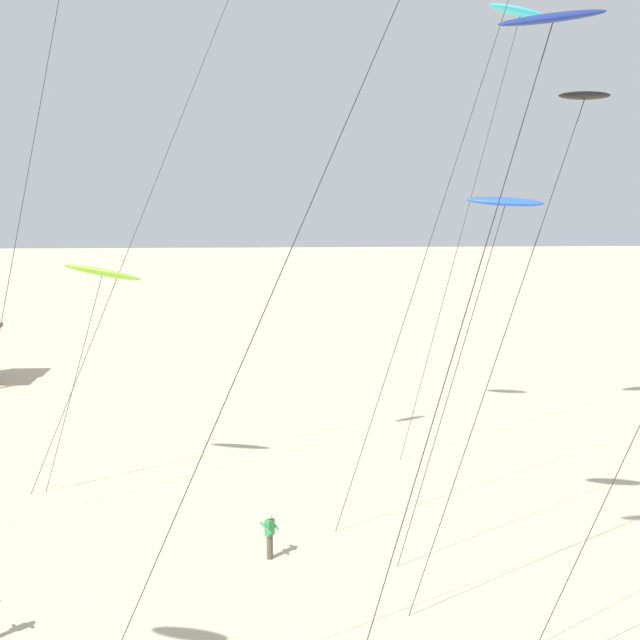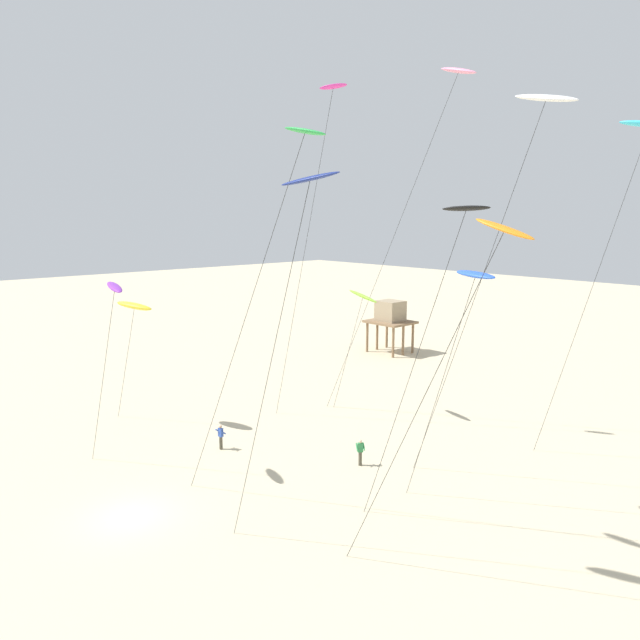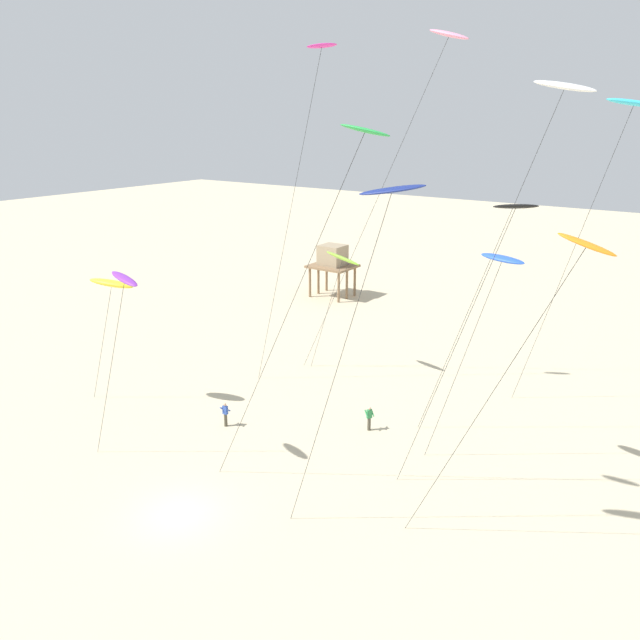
{
  "view_description": "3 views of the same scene",
  "coord_description": "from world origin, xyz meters",
  "px_view_note": "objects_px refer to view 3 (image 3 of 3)",
  "views": [
    {
      "loc": [
        3.9,
        -15.38,
        13.71
      ],
      "look_at": [
        5.1,
        12.73,
        8.67
      ],
      "focal_mm": 49.13,
      "sensor_mm": 36.0,
      "label": 1
    },
    {
      "loc": [
        28.31,
        -12.32,
        15.35
      ],
      "look_at": [
        1.6,
        11.75,
        9.17
      ],
      "focal_mm": 34.21,
      "sensor_mm": 36.0,
      "label": 2
    },
    {
      "loc": [
        21.92,
        -18.46,
        19.56
      ],
      "look_at": [
        -0.25,
        13.1,
        7.02
      ],
      "focal_mm": 35.22,
      "sensor_mm": 36.0,
      "label": 3
    }
  ],
  "objects_px": {
    "kite_black": "(513,214)",
    "kite_flyer_middle": "(225,414)",
    "kite_pink": "(447,39)",
    "kite_yellow": "(111,284)",
    "kite_white": "(563,90)",
    "kite_lime": "(342,259)",
    "kite_flyer_nearest": "(369,418)",
    "kite_blue": "(502,260)",
    "kite_cyan": "(633,105)",
    "kite_green": "(360,141)",
    "kite_orange": "(582,252)",
    "kite_navy": "(390,196)",
    "kite_magenta": "(319,61)",
    "stilt_house": "(333,260)",
    "kite_purple": "(124,280)"
  },
  "relations": [
    {
      "from": "kite_flyer_middle",
      "to": "kite_navy",
      "type": "bearing_deg",
      "value": -17.99
    },
    {
      "from": "kite_navy",
      "to": "kite_lime",
      "type": "distance_m",
      "value": 22.63
    },
    {
      "from": "kite_lime",
      "to": "kite_cyan",
      "type": "xyz_separation_m",
      "value": [
        18.03,
        3.98,
        10.93
      ]
    },
    {
      "from": "kite_navy",
      "to": "kite_magenta",
      "type": "xyz_separation_m",
      "value": [
        -12.62,
        12.94,
        6.38
      ]
    },
    {
      "from": "kite_white",
      "to": "kite_cyan",
      "type": "distance_m",
      "value": 8.11
    },
    {
      "from": "kite_blue",
      "to": "kite_cyan",
      "type": "bearing_deg",
      "value": 74.02
    },
    {
      "from": "kite_magenta",
      "to": "kite_orange",
      "type": "bearing_deg",
      "value": -27.09
    },
    {
      "from": "kite_white",
      "to": "kite_flyer_nearest",
      "type": "relative_size",
      "value": 12.9
    },
    {
      "from": "kite_navy",
      "to": "kite_green",
      "type": "relative_size",
      "value": 0.89
    },
    {
      "from": "kite_blue",
      "to": "kite_flyer_middle",
      "type": "height_order",
      "value": "kite_blue"
    },
    {
      "from": "kite_black",
      "to": "kite_flyer_middle",
      "type": "bearing_deg",
      "value": -174.3
    },
    {
      "from": "kite_navy",
      "to": "kite_flyer_middle",
      "type": "relative_size",
      "value": 10.27
    },
    {
      "from": "kite_lime",
      "to": "kite_orange",
      "type": "bearing_deg",
      "value": -34.69
    },
    {
      "from": "kite_lime",
      "to": "kite_purple",
      "type": "height_order",
      "value": "kite_purple"
    },
    {
      "from": "kite_magenta",
      "to": "stilt_house",
      "type": "distance_m",
      "value": 31.86
    },
    {
      "from": "kite_purple",
      "to": "kite_blue",
      "type": "bearing_deg",
      "value": 33.96
    },
    {
      "from": "kite_green",
      "to": "kite_purple",
      "type": "xyz_separation_m",
      "value": [
        -12.49,
        -3.54,
        -7.34
      ]
    },
    {
      "from": "kite_magenta",
      "to": "kite_flyer_middle",
      "type": "relative_size",
      "value": 14.42
    },
    {
      "from": "kite_orange",
      "to": "kite_pink",
      "type": "relative_size",
      "value": 0.61
    },
    {
      "from": "kite_green",
      "to": "kite_flyer_middle",
      "type": "xyz_separation_m",
      "value": [
        -11.78,
        2.84,
        -17.66
      ]
    },
    {
      "from": "kite_navy",
      "to": "kite_flyer_nearest",
      "type": "height_order",
      "value": "kite_navy"
    },
    {
      "from": "kite_black",
      "to": "kite_yellow",
      "type": "bearing_deg",
      "value": -172.26
    },
    {
      "from": "kite_blue",
      "to": "kite_yellow",
      "type": "bearing_deg",
      "value": -164.84
    },
    {
      "from": "kite_flyer_nearest",
      "to": "kite_flyer_middle",
      "type": "bearing_deg",
      "value": -148.32
    },
    {
      "from": "kite_white",
      "to": "kite_magenta",
      "type": "bearing_deg",
      "value": -179.64
    },
    {
      "from": "kite_flyer_middle",
      "to": "kite_yellow",
      "type": "bearing_deg",
      "value": -168.07
    },
    {
      "from": "kite_magenta",
      "to": "kite_cyan",
      "type": "bearing_deg",
      "value": 24.38
    },
    {
      "from": "kite_yellow",
      "to": "kite_black",
      "type": "xyz_separation_m",
      "value": [
        25.51,
        3.47,
        6.4
      ]
    },
    {
      "from": "kite_blue",
      "to": "kite_flyer_nearest",
      "type": "xyz_separation_m",
      "value": [
        -7.84,
        0.17,
        -11.49
      ]
    },
    {
      "from": "kite_orange",
      "to": "kite_flyer_middle",
      "type": "distance_m",
      "value": 25.3
    },
    {
      "from": "kite_cyan",
      "to": "kite_green",
      "type": "relative_size",
      "value": 1.07
    },
    {
      "from": "kite_blue",
      "to": "kite_black",
      "type": "bearing_deg",
      "value": -66.38
    },
    {
      "from": "kite_orange",
      "to": "kite_white",
      "type": "bearing_deg",
      "value": 112.23
    },
    {
      "from": "kite_yellow",
      "to": "kite_purple",
      "type": "bearing_deg",
      "value": -31.57
    },
    {
      "from": "kite_green",
      "to": "kite_white",
      "type": "bearing_deg",
      "value": 64.69
    },
    {
      "from": "kite_yellow",
      "to": "kite_white",
      "type": "bearing_deg",
      "value": 21.78
    },
    {
      "from": "kite_black",
      "to": "kite_white",
      "type": "distance_m",
      "value": 8.69
    },
    {
      "from": "kite_blue",
      "to": "kite_purple",
      "type": "xyz_separation_m",
      "value": [
        -16.61,
        -11.19,
        -1.18
      ]
    },
    {
      "from": "kite_green",
      "to": "kite_cyan",
      "type": "bearing_deg",
      "value": 68.8
    },
    {
      "from": "kite_black",
      "to": "kite_lime",
      "type": "xyz_separation_m",
      "value": [
        -16.12,
        10.5,
        -6.04
      ]
    },
    {
      "from": "kite_magenta",
      "to": "kite_purple",
      "type": "xyz_separation_m",
      "value": [
        -2.43,
        -14.68,
        -11.7
      ]
    },
    {
      "from": "kite_yellow",
      "to": "kite_white",
      "type": "xyz_separation_m",
      "value": [
        25.36,
        10.13,
        11.97
      ]
    },
    {
      "from": "kite_lime",
      "to": "stilt_house",
      "type": "relative_size",
      "value": 1.66
    },
    {
      "from": "kite_green",
      "to": "kite_orange",
      "type": "bearing_deg",
      "value": 7.04
    },
    {
      "from": "kite_navy",
      "to": "stilt_house",
      "type": "xyz_separation_m",
      "value": [
        -26.23,
        34.89,
        -12.27
      ]
    },
    {
      "from": "kite_cyan",
      "to": "kite_yellow",
      "type": "bearing_deg",
      "value": -146.81
    },
    {
      "from": "kite_pink",
      "to": "kite_yellow",
      "type": "bearing_deg",
      "value": -137.25
    },
    {
      "from": "kite_black",
      "to": "kite_pink",
      "type": "distance_m",
      "value": 17.33
    },
    {
      "from": "kite_white",
      "to": "kite_lime",
      "type": "relative_size",
      "value": 2.19
    },
    {
      "from": "kite_flyer_nearest",
      "to": "stilt_house",
      "type": "distance_m",
      "value": 32.37
    }
  ]
}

